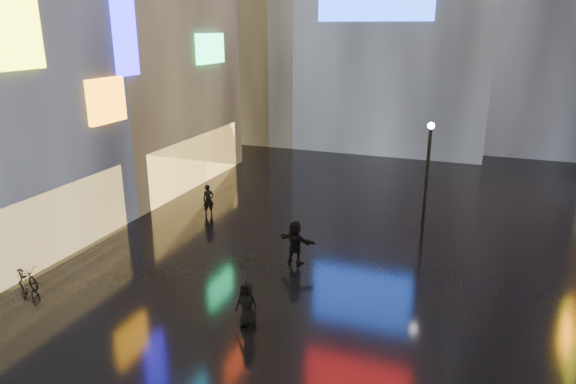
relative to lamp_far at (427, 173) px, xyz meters
The scene contains 7 objects.
ground 4.81m from the lamp_far, 132.52° to the right, with size 140.00×140.00×0.00m, color black.
lamp_far is the anchor object (origin of this frame).
pedestrian_4 10.94m from the lamp_far, 113.82° to the right, with size 0.76×0.49×1.55m, color black.
pedestrian_5 6.98m from the lamp_far, 131.87° to the right, with size 1.68×0.54×1.81m, color black.
pedestrian_6 10.77m from the lamp_far, behind, with size 0.57×0.37×1.57m, color black.
umbrella_2 10.76m from the lamp_far, 113.82° to the right, with size 0.99×1.01×0.91m, color black.
bicycle 16.84m from the lamp_far, 141.74° to the right, with size 0.57×1.62×0.85m, color black.
Camera 1 is at (4.50, 0.01, 9.13)m, focal length 32.00 mm.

